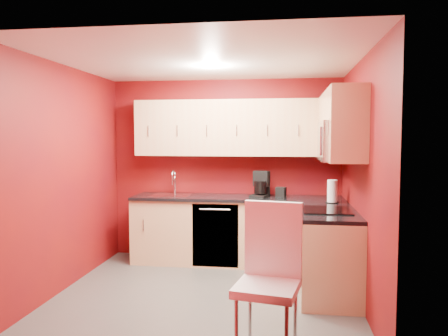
% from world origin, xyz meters
% --- Properties ---
extents(floor, '(3.20, 3.20, 0.00)m').
position_xyz_m(floor, '(0.00, 0.00, 0.00)').
color(floor, '#454341').
rests_on(floor, ground).
extents(ceiling, '(3.20, 3.20, 0.00)m').
position_xyz_m(ceiling, '(0.00, 0.00, 2.50)').
color(ceiling, white).
rests_on(ceiling, wall_back).
extents(wall_back, '(3.20, 0.00, 3.20)m').
position_xyz_m(wall_back, '(0.00, 1.50, 1.25)').
color(wall_back, maroon).
rests_on(wall_back, floor).
extents(wall_front, '(3.20, 0.00, 3.20)m').
position_xyz_m(wall_front, '(0.00, -1.50, 1.25)').
color(wall_front, maroon).
rests_on(wall_front, floor).
extents(wall_left, '(0.00, 3.00, 3.00)m').
position_xyz_m(wall_left, '(-1.60, 0.00, 1.25)').
color(wall_left, maroon).
rests_on(wall_left, floor).
extents(wall_right, '(0.00, 3.00, 3.00)m').
position_xyz_m(wall_right, '(1.60, 0.00, 1.25)').
color(wall_right, maroon).
rests_on(wall_right, floor).
extents(base_cabinets_back, '(2.80, 0.60, 0.87)m').
position_xyz_m(base_cabinets_back, '(0.20, 1.20, 0.43)').
color(base_cabinets_back, tan).
rests_on(base_cabinets_back, floor).
extents(base_cabinets_right, '(0.60, 1.30, 0.87)m').
position_xyz_m(base_cabinets_right, '(1.30, 0.25, 0.43)').
color(base_cabinets_right, tan).
rests_on(base_cabinets_right, floor).
extents(countertop_back, '(2.80, 0.63, 0.04)m').
position_xyz_m(countertop_back, '(0.20, 1.19, 0.89)').
color(countertop_back, black).
rests_on(countertop_back, base_cabinets_back).
extents(countertop_right, '(0.63, 1.27, 0.04)m').
position_xyz_m(countertop_right, '(1.29, 0.23, 0.89)').
color(countertop_right, black).
rests_on(countertop_right, base_cabinets_right).
extents(upper_cabinets_back, '(2.80, 0.35, 0.75)m').
position_xyz_m(upper_cabinets_back, '(0.20, 1.32, 1.83)').
color(upper_cabinets_back, tan).
rests_on(upper_cabinets_back, wall_back).
extents(upper_cabinets_right, '(0.35, 1.55, 0.75)m').
position_xyz_m(upper_cabinets_right, '(1.42, 0.44, 1.89)').
color(upper_cabinets_right, tan).
rests_on(upper_cabinets_right, wall_right).
extents(microwave, '(0.42, 0.76, 0.42)m').
position_xyz_m(microwave, '(1.39, 0.20, 1.66)').
color(microwave, silver).
rests_on(microwave, upper_cabinets_right).
extents(cooktop, '(0.50, 0.55, 0.01)m').
position_xyz_m(cooktop, '(1.28, 0.20, 0.92)').
color(cooktop, black).
rests_on(cooktop, countertop_right).
extents(sink, '(0.52, 0.42, 0.35)m').
position_xyz_m(sink, '(-0.70, 1.20, 0.94)').
color(sink, silver).
rests_on(sink, countertop_back).
extents(dishwasher_front, '(0.60, 0.02, 0.82)m').
position_xyz_m(dishwasher_front, '(-0.05, 0.91, 0.43)').
color(dishwasher_front, black).
rests_on(dishwasher_front, base_cabinets_back).
extents(downlight, '(0.20, 0.20, 0.01)m').
position_xyz_m(downlight, '(0.00, 0.30, 2.48)').
color(downlight, white).
rests_on(downlight, ceiling).
extents(coffee_maker, '(0.28, 0.32, 0.34)m').
position_xyz_m(coffee_maker, '(0.50, 1.17, 1.08)').
color(coffee_maker, black).
rests_on(coffee_maker, countertop_back).
extents(napkin_holder, '(0.15, 0.15, 0.13)m').
position_xyz_m(napkin_holder, '(0.78, 1.22, 0.98)').
color(napkin_holder, black).
rests_on(napkin_holder, countertop_back).
extents(paper_towel, '(0.18, 0.18, 0.28)m').
position_xyz_m(paper_towel, '(1.40, 0.79, 1.05)').
color(paper_towel, silver).
rests_on(paper_towel, countertop_right).
extents(dining_chair, '(0.55, 0.57, 1.17)m').
position_xyz_m(dining_chair, '(0.70, -1.20, 0.59)').
color(dining_chair, white).
rests_on(dining_chair, floor).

